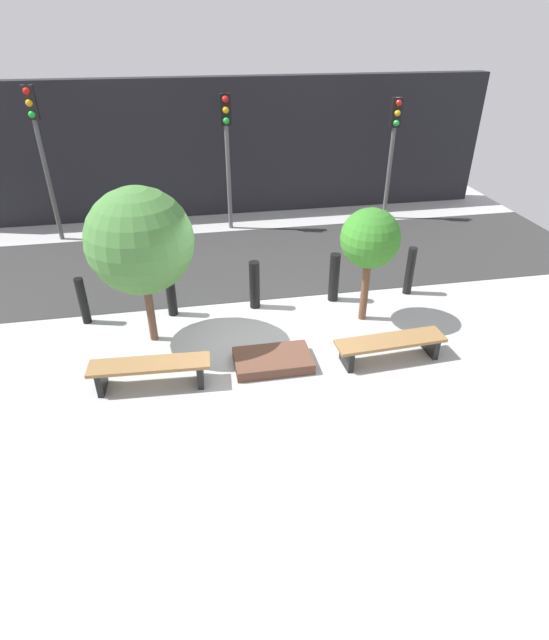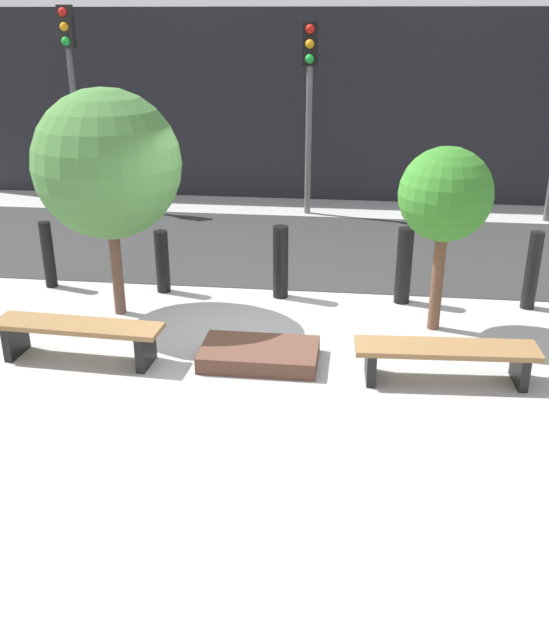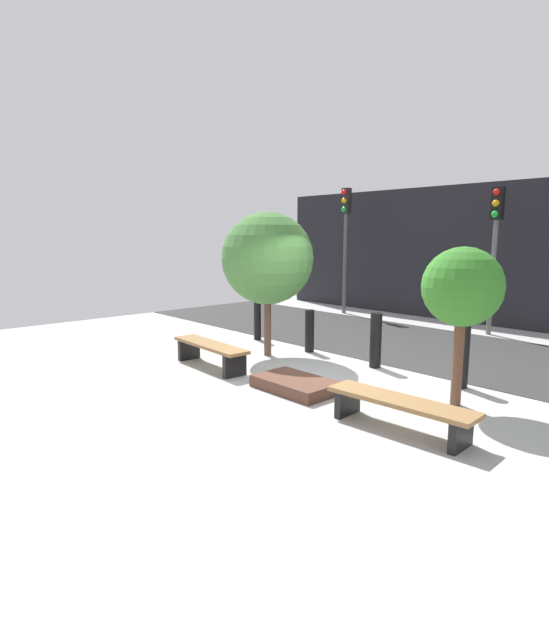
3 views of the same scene
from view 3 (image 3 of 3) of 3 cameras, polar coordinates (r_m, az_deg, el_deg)
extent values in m
plane|color=#AEAEAE|center=(8.53, 4.92, -7.28)|extent=(18.00, 18.00, 0.00)
cube|color=#313131|center=(11.65, 18.27, -3.09)|extent=(18.00, 4.19, 0.01)
cube|color=black|center=(14.88, 26.08, 6.64)|extent=(16.20, 0.50, 3.89)
cube|color=black|center=(10.23, -9.74, -3.33)|extent=(0.13, 0.46, 0.41)
cube|color=black|center=(8.89, -4.58, -5.21)|extent=(0.13, 0.46, 0.41)
cube|color=olive|center=(9.50, -7.38, -2.84)|extent=(2.00, 0.56, 0.06)
cube|color=black|center=(7.12, 8.35, -9.28)|extent=(0.13, 0.48, 0.36)
cube|color=black|center=(6.37, 20.53, -12.15)|extent=(0.13, 0.48, 0.36)
cube|color=olive|center=(6.64, 14.15, -8.98)|extent=(2.01, 0.59, 0.06)
cube|color=brown|center=(8.14, 2.41, -7.36)|extent=(1.36, 0.82, 0.19)
cylinder|color=brown|center=(10.32, -0.79, 0.02)|extent=(0.15, 0.15, 1.50)
sphere|color=#477D3B|center=(10.18, -0.81, 7.05)|extent=(1.87, 1.87, 1.87)
cylinder|color=brown|center=(7.76, 20.23, -4.05)|extent=(0.15, 0.15, 1.44)
sphere|color=#347A26|center=(7.59, 20.69, 3.57)|extent=(1.14, 1.14, 1.14)
cylinder|color=black|center=(11.93, -1.96, 0.08)|extent=(0.17, 0.17, 0.99)
cylinder|color=black|center=(10.70, 4.03, -1.26)|extent=(0.20, 0.20, 0.91)
cylinder|color=black|center=(9.60, 11.49, -2.30)|extent=(0.22, 0.22, 1.04)
cylinder|color=black|center=(8.72, 20.66, -3.83)|extent=(0.22, 0.22, 1.08)
cylinder|color=#505050|center=(16.06, 8.08, 7.73)|extent=(0.12, 0.12, 3.92)
cube|color=black|center=(16.09, 8.22, 13.32)|extent=(0.28, 0.16, 0.78)
sphere|color=red|center=(16.03, 8.00, 14.27)|extent=(0.17, 0.17, 0.17)
sphere|color=orange|center=(16.01, 7.97, 13.34)|extent=(0.17, 0.17, 0.17)
sphere|color=green|center=(15.99, 7.95, 12.42)|extent=(0.17, 0.17, 0.17)
cylinder|color=#606060|center=(13.55, 23.73, 6.05)|extent=(0.12, 0.12, 3.63)
cube|color=black|center=(13.55, 24.15, 12.07)|extent=(0.28, 0.16, 0.78)
sphere|color=red|center=(13.47, 24.04, 13.20)|extent=(0.17, 0.17, 0.17)
sphere|color=orange|center=(13.46, 23.96, 12.10)|extent=(0.17, 0.17, 0.17)
sphere|color=green|center=(13.44, 23.89, 11.00)|extent=(0.17, 0.17, 0.17)
camera|label=1|loc=(7.54, -59.13, 27.45)|focal=28.00mm
camera|label=2|loc=(4.99, -68.31, 18.50)|focal=40.00mm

